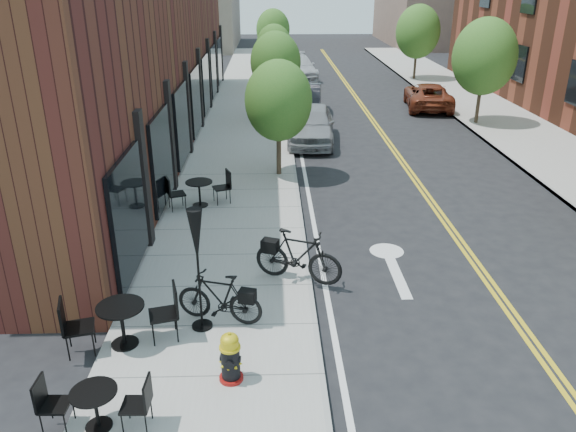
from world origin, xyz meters
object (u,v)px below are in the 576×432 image
object	(u,v)px
fire_hydrant	(230,358)
bistro_set_a	(95,404)
parked_car_a	(311,124)
bicycle_left	(219,298)
bistro_set_b	(122,319)
parked_car_b	(304,101)
bistro_set_c	(199,190)
parked_car_c	(297,67)
bicycle_right	(298,256)
parked_car_far	(428,96)
patio_umbrella	(197,245)

from	to	relation	value
fire_hydrant	bistro_set_a	world-z (taller)	fire_hydrant
bistro_set_a	parked_car_a	xyz separation A→B (m)	(4.30, 15.85, 0.22)
bicycle_left	bistro_set_b	distance (m)	1.84
parked_car_a	bistro_set_a	bearing A→B (deg)	-99.97
fire_hydrant	parked_car_b	distance (m)	19.82
bistro_set_c	parked_car_a	size ratio (longest dim) A/B	0.41
fire_hydrant	parked_car_c	size ratio (longest dim) A/B	0.18
bicycle_right	parked_car_far	bearing A→B (deg)	-1.34
parked_car_b	parked_car_c	bearing A→B (deg)	94.99
parked_car_far	bistro_set_a	bearing A→B (deg)	71.83
bicycle_right	bistro_set_c	xyz separation A→B (m)	(-2.66, 4.48, -0.11)
parked_car_a	parked_car_far	distance (m)	9.01
bicycle_right	parked_car_far	size ratio (longest dim) A/B	0.43
bicycle_left	parked_car_a	bearing A→B (deg)	-175.21
parked_car_b	bistro_set_a	bearing A→B (deg)	-95.87
fire_hydrant	bistro_set_b	world-z (taller)	bistro_set_b
patio_umbrella	parked_car_far	bearing A→B (deg)	64.12
bistro_set_b	parked_car_c	bearing A→B (deg)	66.29
bistro_set_c	parked_car_far	xyz separation A→B (m)	(10.22, 13.36, 0.04)
bistro_set_b	patio_umbrella	bearing A→B (deg)	6.22
bistro_set_b	parked_car_c	distance (m)	29.77
bicycle_left	parked_car_a	xyz separation A→B (m)	(2.70, 13.09, 0.14)
parked_car_a	bicycle_left	bearing A→B (deg)	-96.45
bicycle_left	parked_car_b	xyz separation A→B (m)	(2.70, 17.92, 0.10)
bistro_set_a	parked_car_c	size ratio (longest dim) A/B	0.30
fire_hydrant	bistro_set_c	xyz separation A→B (m)	(-1.38, 7.76, 0.05)
bistro_set_c	parked_car_a	distance (m)	8.01
bistro_set_c	parked_car_c	bearing A→B (deg)	59.31
bicycle_left	bicycle_right	xyz separation A→B (m)	(1.60, 1.53, 0.08)
parked_car_c	parked_car_far	bearing A→B (deg)	-62.60
fire_hydrant	parked_car_far	world-z (taller)	parked_car_far
bistro_set_a	parked_car_a	distance (m)	16.43
bicycle_right	parked_car_a	world-z (taller)	parked_car_a
parked_car_a	parked_car_b	distance (m)	4.83
bistro_set_b	fire_hydrant	bearing A→B (deg)	-42.11
bistro_set_b	parked_car_c	size ratio (longest dim) A/B	0.39
bistro_set_c	bistro_set_b	bearing A→B (deg)	-116.19
patio_umbrella	parked_car_a	world-z (taller)	patio_umbrella
bicycle_right	parked_car_far	distance (m)	19.38
parked_car_b	parked_car_c	distance (m)	10.78
patio_umbrella	parked_car_c	bearing A→B (deg)	83.69
fire_hydrant	bicycle_right	distance (m)	3.52
fire_hydrant	parked_car_a	bearing A→B (deg)	90.40
patio_umbrella	parked_car_a	distance (m)	13.67
fire_hydrant	bistro_set_a	size ratio (longest dim) A/B	0.58
bicycle_left	parked_car_far	world-z (taller)	parked_car_far
bicycle_right	fire_hydrant	bearing A→B (deg)	-179.68
bistro_set_b	parked_car_b	size ratio (longest dim) A/B	0.45
bistro_set_c	parked_car_b	xyz separation A→B (m)	(3.76, 11.91, 0.13)
bicycle_left	fire_hydrant	bearing A→B (deg)	26.70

